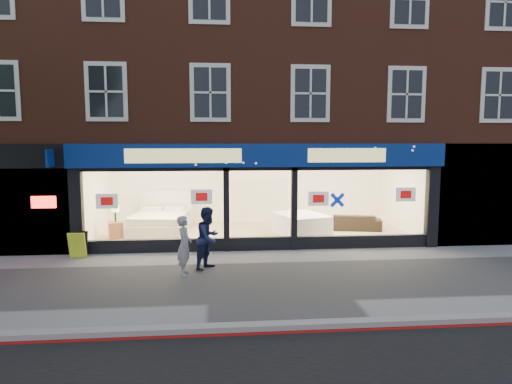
{
  "coord_description": "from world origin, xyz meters",
  "views": [
    {
      "loc": [
        -1.39,
        -10.78,
        3.43
      ],
      "look_at": [
        -0.19,
        2.5,
        1.89
      ],
      "focal_mm": 32.0,
      "sensor_mm": 36.0,
      "label": 1
    }
  ],
  "objects": [
    {
      "name": "ground",
      "position": [
        0.0,
        0.0,
        0.0
      ],
      "size": [
        120.0,
        120.0,
        0.0
      ],
      "primitive_type": "plane",
      "color": "gray",
      "rests_on": "ground"
    },
    {
      "name": "kerb_line",
      "position": [
        0.0,
        -3.1,
        0.01
      ],
      "size": [
        60.0,
        0.1,
        0.01
      ],
      "primitive_type": "cube",
      "color": "#8C0A07",
      "rests_on": "ground"
    },
    {
      "name": "kerb_stone",
      "position": [
        0.0,
        -2.9,
        0.06
      ],
      "size": [
        60.0,
        0.25,
        0.12
      ],
      "primitive_type": "cube",
      "color": "gray",
      "rests_on": "ground"
    },
    {
      "name": "showroom_floor",
      "position": [
        0.0,
        5.25,
        0.05
      ],
      "size": [
        11.0,
        4.5,
        0.1
      ],
      "primitive_type": "cube",
      "color": "tan",
      "rests_on": "ground"
    },
    {
      "name": "building",
      "position": [
        -0.02,
        6.93,
        6.67
      ],
      "size": [
        19.0,
        8.26,
        10.3
      ],
      "color": "brown",
      "rests_on": "ground"
    },
    {
      "name": "display_bed",
      "position": [
        -3.38,
        5.71,
        0.47
      ],
      "size": [
        2.19,
        2.55,
        1.33
      ],
      "rotation": [
        0.0,
        0.0,
        -0.11
      ],
      "color": "beige",
      "rests_on": "showroom_floor"
    },
    {
      "name": "bedside_table",
      "position": [
        -4.76,
        4.8,
        0.38
      ],
      "size": [
        0.57,
        0.57,
        0.55
      ],
      "primitive_type": "cube",
      "rotation": [
        0.0,
        0.0,
        0.32
      ],
      "color": "brown",
      "rests_on": "showroom_floor"
    },
    {
      "name": "mattress_stack",
      "position": [
        1.6,
        4.73,
        0.46
      ],
      "size": [
        1.96,
        2.21,
        0.73
      ],
      "rotation": [
        0.0,
        0.0,
        0.32
      ],
      "color": "white",
      "rests_on": "showroom_floor"
    },
    {
      "name": "sofa",
      "position": [
        3.7,
        5.44,
        0.39
      ],
      "size": [
        2.12,
        1.2,
        0.58
      ],
      "primitive_type": "imported",
      "rotation": [
        0.0,
        0.0,
        2.92
      ],
      "color": "black",
      "rests_on": "showroom_floor"
    },
    {
      "name": "a_board",
      "position": [
        -5.37,
        2.6,
        0.39
      ],
      "size": [
        0.52,
        0.36,
        0.77
      ],
      "primitive_type": "cube",
      "rotation": [
        0.0,
        0.0,
        -0.06
      ],
      "color": "#D4E628",
      "rests_on": "ground"
    },
    {
      "name": "pedestrian_grey",
      "position": [
        -2.18,
        0.65,
        0.76
      ],
      "size": [
        0.38,
        0.56,
        1.52
      ],
      "primitive_type": "imported",
      "rotation": [
        0.0,
        0.0,
        1.54
      ],
      "color": "#939499",
      "rests_on": "ground"
    },
    {
      "name": "pedestrian_blue",
      "position": [
        -1.58,
        1.14,
        0.83
      ],
      "size": [
        0.97,
        1.02,
        1.66
      ],
      "primitive_type": "imported",
      "rotation": [
        0.0,
        0.0,
        0.99
      ],
      "color": "#182144",
      "rests_on": "ground"
    }
  ]
}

